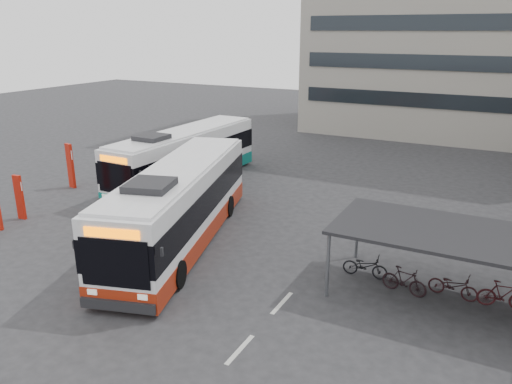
% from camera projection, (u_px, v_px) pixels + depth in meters
% --- Properties ---
extents(ground, '(120.00, 120.00, 0.00)m').
position_uv_depth(ground, '(221.00, 287.00, 18.49)').
color(ground, '#28282B').
rests_on(ground, ground).
extents(bike_shelter, '(10.00, 4.00, 2.54)m').
position_uv_depth(bike_shelter, '(480.00, 267.00, 16.85)').
color(bike_shelter, '#595B60').
rests_on(bike_shelter, ground).
extents(road_markings, '(0.15, 7.60, 0.01)m').
position_uv_depth(road_markings, '(240.00, 350.00, 14.86)').
color(road_markings, beige).
rests_on(road_markings, ground).
extents(bus_main, '(6.22, 12.93, 3.75)m').
position_uv_depth(bus_main, '(181.00, 205.00, 21.92)').
color(bus_main, white).
rests_on(bus_main, ground).
extents(bus_teal, '(2.84, 12.11, 3.56)m').
position_uv_depth(bus_teal, '(185.00, 157.00, 30.47)').
color(bus_teal, white).
rests_on(bus_teal, ground).
extents(pedestrian, '(0.61, 0.78, 1.90)m').
position_uv_depth(pedestrian, '(168.00, 244.00, 19.90)').
color(pedestrian, black).
rests_on(pedestrian, ground).
extents(sign_totem_mid, '(0.50, 0.18, 2.28)m').
position_uv_depth(sign_totem_mid, '(19.00, 196.00, 24.78)').
color(sign_totem_mid, '#AB180A').
rests_on(sign_totem_mid, ground).
extents(sign_totem_north, '(0.58, 0.30, 2.69)m').
position_uv_depth(sign_totem_north, '(70.00, 165.00, 29.71)').
color(sign_totem_north, '#AB180A').
rests_on(sign_totem_north, ground).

